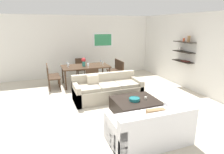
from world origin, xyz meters
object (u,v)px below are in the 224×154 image
dining_chair_right_near (119,70)px  wine_glass_left_near (68,65)px  loveseat_white (149,129)px  wine_glass_right_far (101,61)px  dining_table (86,67)px  dining_chair_left_far (51,73)px  dining_chair_head (81,67)px  wine_glass_foot (88,65)px  wine_glass_head (83,61)px  dining_chair_left_near (51,76)px  dining_chair_foot (92,78)px  dining_chair_right_far (115,68)px  sofa_beige (107,90)px  wine_glass_left_far (67,63)px  coffee_table (136,106)px  decorative_bowl (134,99)px  candle_jar (146,98)px  wine_glass_right_near (103,62)px  centerpiece_vase (84,61)px

dining_chair_right_near → wine_glass_left_near: bearing=177.0°
loveseat_white → wine_glass_right_far: wine_glass_right_far is taller
dining_table → dining_chair_left_far: (-1.31, 0.23, -0.18)m
dining_chair_head → wine_glass_foot: wine_glass_foot is taller
wine_glass_head → dining_chair_left_near: bearing=-152.5°
dining_chair_foot → dining_chair_right_far: bearing=41.2°
sofa_beige → loveseat_white: 2.51m
wine_glass_left_far → wine_glass_right_far: 1.35m
coffee_table → dining_chair_right_near: size_ratio=1.31×
wine_glass_head → decorative_bowl: bearing=-80.1°
candle_jar → dining_chair_right_far: bearing=83.7°
dining_chair_head → wine_glass_head: (-0.00, -0.47, 0.35)m
loveseat_white → dining_chair_head: 5.21m
candle_jar → wine_glass_right_far: bearing=95.0°
dining_chair_right_near → wine_glass_foot: bearing=-170.4°
dining_chair_left_near → dining_table: bearing=10.0°
dining_table → wine_glass_foot: wine_glass_foot is taller
decorative_bowl → dining_chair_right_far: (0.70, 3.27, 0.08)m
dining_chair_right_near → dining_chair_head: same height
wine_glass_left_far → wine_glass_left_near: size_ratio=1.02×
decorative_bowl → wine_glass_left_near: bearing=113.7°
loveseat_white → dining_chair_head: size_ratio=1.83×
dining_chair_head → decorative_bowl: bearing=-81.3°
wine_glass_left_far → wine_glass_left_near: wine_glass_left_far is taller
wine_glass_right_near → dining_chair_right_near: bearing=-9.2°
wine_glass_head → centerpiece_vase: (-0.08, -0.50, 0.08)m
candle_jar → dining_chair_foot: 2.32m
sofa_beige → dining_chair_right_far: 2.25m
coffee_table → wine_glass_head: (-0.67, 3.45, 0.67)m
centerpiece_vase → sofa_beige: bearing=-78.1°
wine_glass_left_near → dining_table: bearing=10.7°
dining_chair_foot → dining_chair_left_near: bearing=152.3°
dining_chair_right_near → wine_glass_right_far: wine_glass_right_far is taller
sofa_beige → wine_glass_right_far: size_ratio=12.68×
wine_glass_left_far → wine_glass_right_near: bearing=-10.7°
candle_jar → loveseat_white: bearing=-116.8°
dining_chair_right_far → dining_chair_left_near: same height
dining_chair_right_near → wine_glass_right_far: 0.81m
decorative_bowl → sofa_beige: bearing=104.1°
loveseat_white → decorative_bowl: (0.29, 1.23, 0.13)m
dining_chair_foot → wine_glass_left_near: bearing=130.4°
wine_glass_left_far → wine_glass_foot: (0.67, -0.58, 0.01)m
sofa_beige → wine_glass_right_near: bearing=76.8°
dining_chair_head → wine_glass_right_far: 1.10m
candle_jar → wine_glass_head: 3.64m
sofa_beige → loveseat_white: bearing=-89.2°
wine_glass_right_near → wine_glass_foot: wine_glass_foot is taller
dining_chair_right_far → wine_glass_foot: (-1.31, -0.68, 0.38)m
wine_glass_left_near → decorative_bowl: bearing=-66.3°
dining_chair_head → dining_table: bearing=-90.0°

